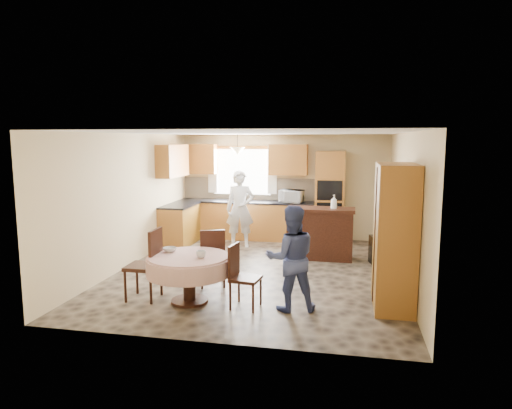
{
  "coord_description": "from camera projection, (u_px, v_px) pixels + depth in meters",
  "views": [
    {
      "loc": [
        1.55,
        -7.9,
        2.39
      ],
      "look_at": [
        -0.11,
        0.3,
        1.19
      ],
      "focal_mm": 32.0,
      "sensor_mm": 36.0,
      "label": 1
    }
  ],
  "objects": [
    {
      "name": "chair_back",
      "position": [
        212.0,
        255.0,
        7.39
      ],
      "size": [
        0.53,
        0.53,
        0.96
      ],
      "rotation": [
        0.0,
        0.0,
        3.49
      ],
      "color": "#3A1A10",
      "rests_on": "floor"
    },
    {
      "name": "base_cab_back",
      "position": [
        246.0,
        220.0,
        11.03
      ],
      "size": [
        3.3,
        0.6,
        0.88
      ],
      "primitive_type": "cube",
      "color": "#B66930",
      "rests_on": "floor"
    },
    {
      "name": "counter_left",
      "position": [
        179.0,
        205.0,
        10.36
      ],
      "size": [
        0.64,
        1.2,
        0.04
      ],
      "primitive_type": "cube",
      "color": "black",
      "rests_on": "base_cab_left"
    },
    {
      "name": "chair_left",
      "position": [
        148.0,
        261.0,
        6.79
      ],
      "size": [
        0.47,
        0.47,
        1.07
      ],
      "rotation": [
        0.0,
        0.0,
        -1.55
      ],
      "color": "#3A1A10",
      "rests_on": "floor"
    },
    {
      "name": "bowl_sideboard",
      "position": [
        304.0,
        209.0,
        9.15
      ],
      "size": [
        0.25,
        0.25,
        0.06
      ],
      "primitive_type": "imported",
      "rotation": [
        0.0,
        0.0,
        -0.14
      ],
      "color": "#B2B2B2",
      "rests_on": "sideboard"
    },
    {
      "name": "wall_cab_side",
      "position": [
        173.0,
        161.0,
        10.24
      ],
      "size": [
        0.33,
        1.2,
        0.72
      ],
      "primitive_type": "cube",
      "color": "#BC6F2F",
      "rests_on": "wall_left"
    },
    {
      "name": "bowl_table",
      "position": [
        170.0,
        250.0,
        6.88
      ],
      "size": [
        0.23,
        0.23,
        0.06
      ],
      "primitive_type": "imported",
      "rotation": [
        0.0,
        0.0,
        0.09
      ],
      "color": "#B2B2B2",
      "rests_on": "dining_table"
    },
    {
      "name": "person_dining",
      "position": [
        291.0,
        258.0,
        6.35
      ],
      "size": [
        0.86,
        0.75,
        1.49
      ],
      "primitive_type": "imported",
      "rotation": [
        0.0,
        0.0,
        3.43
      ],
      "color": "#3C4983",
      "rests_on": "floor"
    },
    {
      "name": "cupboard",
      "position": [
        395.0,
        236.0,
        6.45
      ],
      "size": [
        0.54,
        1.07,
        2.05
      ],
      "primitive_type": "cube",
      "color": "#B66930",
      "rests_on": "floor"
    },
    {
      "name": "dining_table",
      "position": [
        189.0,
        266.0,
        6.67
      ],
      "size": [
        1.24,
        1.24,
        0.7
      ],
      "color": "#3A1A10",
      "rests_on": "floor"
    },
    {
      "name": "wall_cab_left",
      "position": [
        199.0,
        159.0,
        11.19
      ],
      "size": [
        0.85,
        0.33,
        0.72
      ],
      "primitive_type": "cube",
      "color": "#BC6F2F",
      "rests_on": "wall_back"
    },
    {
      "name": "bottle_sideboard",
      "position": [
        334.0,
        203.0,
        9.01
      ],
      "size": [
        0.16,
        0.16,
        0.34
      ],
      "primitive_type": "imported",
      "rotation": [
        0.0,
        0.0,
        -0.31
      ],
      "color": "silver",
      "rests_on": "sideboard"
    },
    {
      "name": "oven_tower",
      "position": [
        330.0,
        197.0,
        10.54
      ],
      "size": [
        0.66,
        0.62,
        2.12
      ],
      "primitive_type": "cube",
      "color": "#B66930",
      "rests_on": "floor"
    },
    {
      "name": "oven_lower",
      "position": [
        329.0,
        213.0,
        10.28
      ],
      "size": [
        0.56,
        0.01,
        0.45
      ],
      "primitive_type": "cube",
      "color": "black",
      "rests_on": "oven_tower"
    },
    {
      "name": "backsplash",
      "position": [
        248.0,
        189.0,
        11.21
      ],
      "size": [
        3.3,
        0.02,
        0.55
      ],
      "primitive_type": "cube",
      "color": "tan",
      "rests_on": "wall_back"
    },
    {
      "name": "wall_front",
      "position": [
        209.0,
        239.0,
        5.22
      ],
      "size": [
        5.0,
        0.02,
        2.5
      ],
      "primitive_type": "cube",
      "color": "#CBB482",
      "rests_on": "floor"
    },
    {
      "name": "curtain_right",
      "position": [
        272.0,
        170.0,
        10.97
      ],
      "size": [
        0.22,
        0.02,
        1.15
      ],
      "primitive_type": "cube",
      "color": "white",
      "rests_on": "wall_back"
    },
    {
      "name": "oven_upper",
      "position": [
        330.0,
        191.0,
        10.21
      ],
      "size": [
        0.56,
        0.01,
        0.45
      ],
      "primitive_type": "cube",
      "color": "black",
      "rests_on": "oven_tower"
    },
    {
      "name": "window",
      "position": [
        242.0,
        172.0,
        11.17
      ],
      "size": [
        1.4,
        0.03,
        1.1
      ],
      "primitive_type": "cube",
      "color": "white",
      "rests_on": "wall_back"
    },
    {
      "name": "wall_right",
      "position": [
        405.0,
        208.0,
        7.64
      ],
      "size": [
        0.02,
        6.0,
        2.5
      ],
      "primitive_type": "cube",
      "color": "#CBB482",
      "rests_on": "floor"
    },
    {
      "name": "pendant",
      "position": [
        238.0,
        151.0,
        10.63
      ],
      "size": [
        0.36,
        0.36,
        0.18
      ],
      "primitive_type": "cone",
      "rotation": [
        3.14,
        0.0,
        0.0
      ],
      "color": "beige",
      "rests_on": "ceiling"
    },
    {
      "name": "wall_left",
      "position": [
        130.0,
        200.0,
        8.62
      ],
      "size": [
        0.02,
        6.0,
        2.5
      ],
      "primitive_type": "cube",
      "color": "#CBB482",
      "rests_on": "floor"
    },
    {
      "name": "base_cab_left",
      "position": [
        180.0,
        225.0,
        10.43
      ],
      "size": [
        0.6,
        1.2,
        0.88
      ],
      "primitive_type": "cube",
      "color": "#B66930",
      "rests_on": "floor"
    },
    {
      "name": "space_heater",
      "position": [
        380.0,
        249.0,
        8.84
      ],
      "size": [
        0.44,
        0.36,
        0.54
      ],
      "primitive_type": "cube",
      "rotation": [
        0.0,
        0.0,
        0.23
      ],
      "color": "black",
      "rests_on": "floor"
    },
    {
      "name": "person_sink",
      "position": [
        240.0,
        209.0,
        10.11
      ],
      "size": [
        0.69,
        0.52,
        1.71
      ],
      "primitive_type": "imported",
      "rotation": [
        0.0,
        0.0,
        0.2
      ],
      "color": "silver",
      "rests_on": "floor"
    },
    {
      "name": "wall_back",
      "position": [
        283.0,
        187.0,
        11.04
      ],
      "size": [
        5.0,
        0.02,
        2.5
      ],
      "primitive_type": "cube",
      "color": "#CBB482",
      "rests_on": "floor"
    },
    {
      "name": "sideboard",
      "position": [
        320.0,
        235.0,
        9.16
      ],
      "size": [
        1.36,
        0.58,
        0.97
      ],
      "primitive_type": "cube",
      "rotation": [
        0.0,
        0.0,
        -0.01
      ],
      "color": "#3A1A10",
      "rests_on": "floor"
    },
    {
      "name": "wall_cab_right",
      "position": [
        288.0,
        160.0,
        10.76
      ],
      "size": [
        0.9,
        0.33,
        0.72
      ],
      "primitive_type": "cube",
      "color": "#BC6F2F",
      "rests_on": "wall_back"
    },
    {
      "name": "cup_table",
      "position": [
        201.0,
        254.0,
        6.51
      ],
      "size": [
        0.18,
        0.18,
        0.11
      ],
      "primitive_type": "imported",
      "rotation": [
        0.0,
        0.0,
        -0.42
      ],
      "color": "#B2B2B2",
      "rests_on": "dining_table"
    },
    {
      "name": "floor",
      "position": [
        259.0,
        271.0,
        8.31
      ],
      "size": [
        5.0,
        6.0,
        0.01
      ],
      "primitive_type": "cube",
      "color": "#70614E",
      "rests_on": "ground"
    },
    {
      "name": "microwave",
      "position": [
        291.0,
        196.0,
        10.68
      ],
      "size": [
        0.59,
        0.45,
        0.29
      ],
      "primitive_type": "imported",
      "rotation": [
        0.0,
        0.0,
        -0.18
      ],
      "color": "silver",
      "rests_on": "counter_back"
    },
    {
      "name": "framed_picture",
      "position": [
        396.0,
        178.0,
        8.98
      ],
      "size": [
        0.06,
        0.62,
        0.51
      ],
      "color": "gold",
      "rests_on": "wall_right"
    },
    {
      "name": "ceiling",
      "position": [
        259.0,
        133.0,
        7.96
      ],
      "size": [
        5.0,
        6.0,
        0.01
      ],
      "primitive_type": "cube",
      "color": "white",
      "rests_on": "wall_back"
    },
    {
      "name": "chair_right",
      "position": [
        241.0,
        273.0,
        6.49
      ],
      "size": [
        0.44,
        0.44,
        0.91
      ],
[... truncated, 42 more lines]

